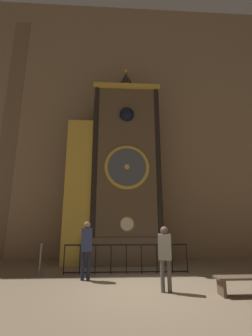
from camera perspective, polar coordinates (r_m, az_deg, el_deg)
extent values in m
plane|color=#847056|center=(6.76, 5.58, -28.69)|extent=(28.00, 28.00, 0.00)
cube|color=#997A5B|center=(13.24, 1.19, 12.73)|extent=(24.00, 0.30, 15.25)
cube|color=#7D644B|center=(13.98, -27.25, 9.42)|extent=(0.90, 0.12, 13.73)
cube|color=brown|center=(10.62, 0.00, -20.03)|extent=(3.76, 1.61, 1.14)
cube|color=brown|center=(10.96, 0.00, 2.25)|extent=(3.01, 1.40, 7.24)
cube|color=gold|center=(12.30, 0.03, 18.37)|extent=(3.25, 1.54, 0.20)
cylinder|color=gold|center=(9.83, 0.25, -14.03)|extent=(0.60, 0.05, 0.60)
cylinder|color=silver|center=(9.80, 0.26, -14.03)|extent=(0.49, 0.03, 0.49)
cylinder|color=gold|center=(10.11, 0.24, 0.22)|extent=(2.02, 0.07, 2.02)
cylinder|color=#4C515B|center=(10.07, 0.25, 0.28)|extent=(1.74, 0.04, 1.74)
cylinder|color=gold|center=(10.05, 0.26, 0.30)|extent=(0.24, 0.03, 0.24)
cube|color=#3A2D21|center=(11.49, 0.06, 12.31)|extent=(0.90, 0.42, 0.90)
sphere|color=black|center=(11.10, 0.19, 13.28)|extent=(0.72, 0.72, 0.72)
cylinder|color=black|center=(10.39, -7.82, 3.28)|extent=(0.28, 0.28, 7.24)
cylinder|color=black|center=(10.56, 8.08, 3.01)|extent=(0.28, 0.28, 7.24)
cylinder|color=gold|center=(12.52, 0.00, 19.08)|extent=(0.93, 0.93, 0.30)
cone|color=black|center=(12.86, 0.00, 21.35)|extent=(0.88, 0.88, 0.91)
sphere|color=gold|center=(13.19, 0.00, 23.40)|extent=(0.20, 0.20, 0.20)
cube|color=#4C3828|center=(10.80, -11.51, -5.43)|extent=(1.18, 1.19, 6.48)
cube|color=gold|center=(10.20, -11.99, -4.95)|extent=(1.24, 0.06, 6.48)
cylinder|color=black|center=(8.77, -15.46, -21.46)|extent=(0.04, 0.04, 0.99)
cylinder|color=black|center=(8.68, -11.65, -21.74)|extent=(0.04, 0.04, 0.99)
cylinder|color=black|center=(8.62, -7.77, -21.94)|extent=(0.04, 0.04, 0.99)
cylinder|color=black|center=(8.60, -3.84, -22.05)|extent=(0.04, 0.04, 0.99)
cylinder|color=black|center=(8.62, 0.10, -22.06)|extent=(0.04, 0.04, 0.99)
cylinder|color=black|center=(8.67, 4.00, -21.98)|extent=(0.04, 0.04, 0.99)
cylinder|color=black|center=(8.75, 7.84, -21.81)|extent=(0.04, 0.04, 0.99)
cylinder|color=black|center=(8.87, 11.58, -21.56)|extent=(0.04, 0.04, 0.99)
cylinder|color=black|center=(9.02, 15.20, -21.24)|extent=(0.04, 0.04, 0.99)
cylinder|color=black|center=(8.56, 0.10, -18.93)|extent=(4.39, 0.05, 0.05)
cylinder|color=black|center=(8.69, 0.10, -24.89)|extent=(4.39, 0.04, 0.04)
cylinder|color=#1B213A|center=(7.84, -10.92, -23.20)|extent=(0.11, 0.11, 0.85)
cylinder|color=#1B213A|center=(7.82, -9.50, -23.28)|extent=(0.11, 0.11, 0.85)
cube|color=navy|center=(7.74, -9.96, -17.47)|extent=(0.36, 0.25, 0.73)
sphere|color=#8C664C|center=(7.72, -9.82, -14.06)|extent=(0.22, 0.22, 0.22)
cylinder|color=#58554F|center=(6.61, 9.26, -25.41)|extent=(0.11, 0.11, 0.79)
cylinder|color=#58554F|center=(6.65, 10.93, -25.28)|extent=(0.11, 0.11, 0.79)
cube|color=gray|center=(6.52, 9.82, -19.12)|extent=(0.39, 0.31, 0.66)
sphere|color=brown|center=(6.49, 9.67, -15.37)|extent=(0.21, 0.21, 0.21)
cylinder|color=gray|center=(8.99, -21.24, -23.94)|extent=(0.28, 0.28, 0.04)
cylinder|color=gray|center=(8.91, -20.97, -21.02)|extent=(0.06, 0.06, 0.96)
sphere|color=gray|center=(8.85, -20.67, -17.71)|extent=(0.09, 0.09, 0.09)
cube|color=brown|center=(6.89, 26.95, -23.54)|extent=(1.23, 0.40, 0.05)
cube|color=brown|center=(6.73, 23.11, -26.12)|extent=(0.08, 0.36, 0.39)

